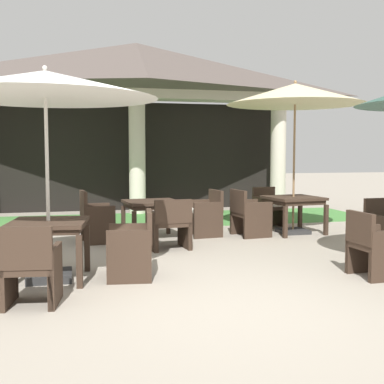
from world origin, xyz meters
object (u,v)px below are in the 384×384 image
at_px(patio_chair_mid_left_west, 373,246).
at_px(patio_table_far_back, 152,206).
at_px(patio_chair_near_foreground_north, 269,208).
at_px(patio_chair_far_back_east, 205,214).
at_px(patio_umbrella_mid_right, 45,87).
at_px(patio_chair_far_back_west, 95,218).
at_px(patio_table_near_foreground, 293,202).
at_px(patio_chair_far_back_south, 169,225).
at_px(patio_chair_mid_right_south, 31,268).
at_px(patio_umbrella_near_foreground, 295,95).
at_px(patio_table_mid_right, 49,229).
at_px(patio_chair_mid_right_east, 132,245).
at_px(patio_chair_near_foreground_west, 249,214).

distance_m(patio_chair_mid_left_west, patio_table_far_back, 4.11).
distance_m(patio_chair_near_foreground_north, patio_chair_far_back_east, 1.85).
relative_size(patio_umbrella_mid_right, patio_chair_far_back_west, 2.98).
distance_m(patio_table_near_foreground, patio_table_far_back, 2.79).
height_order(patio_chair_near_foreground_north, patio_table_far_back, patio_chair_near_foreground_north).
bearing_deg(patio_chair_far_back_south, patio_chair_mid_right_south, -133.43).
bearing_deg(patio_chair_far_back_east, patio_table_far_back, 90.00).
bearing_deg(patio_chair_far_back_south, patio_chair_far_back_west, 135.08).
bearing_deg(patio_table_near_foreground, patio_chair_near_foreground_north, 96.95).
bearing_deg(patio_chair_far_back_east, patio_umbrella_near_foreground, -100.16).
distance_m(patio_chair_near_foreground_north, patio_table_mid_right, 5.64).
bearing_deg(patio_umbrella_mid_right, patio_umbrella_near_foreground, 30.12).
height_order(patio_chair_mid_left_west, patio_chair_mid_right_east, patio_chair_mid_right_east).
height_order(patio_chair_near_foreground_north, patio_table_mid_right, patio_chair_near_foreground_north).
distance_m(patio_chair_mid_right_east, patio_chair_far_back_east, 3.32).
height_order(patio_umbrella_mid_right, patio_chair_far_back_east, patio_umbrella_mid_right).
bearing_deg(patio_chair_near_foreground_north, patio_chair_mid_right_east, 40.79).
distance_m(patio_chair_mid_left_west, patio_table_mid_right, 4.06).
bearing_deg(patio_chair_near_foreground_west, patio_chair_near_foreground_north, 134.82).
height_order(patio_table_mid_right, patio_chair_mid_right_south, patio_chair_mid_right_south).
relative_size(patio_chair_mid_left_west, patio_table_mid_right, 0.83).
relative_size(patio_chair_near_foreground_west, patio_table_mid_right, 0.87).
xyz_separation_m(patio_chair_far_back_west, patio_chair_far_back_south, (1.14, -0.91, -0.02)).
distance_m(patio_chair_mid_right_south, patio_chair_far_back_east, 4.70).
relative_size(patio_umbrella_near_foreground, patio_chair_mid_right_east, 3.48).
distance_m(patio_table_far_back, patio_chair_far_back_east, 1.05).
bearing_deg(patio_chair_near_foreground_north, patio_chair_mid_right_south, 38.50).
relative_size(patio_table_mid_right, patio_chair_far_back_east, 1.17).
distance_m(patio_chair_near_foreground_north, patio_chair_mid_right_south, 6.42).
relative_size(patio_chair_mid_left_west, patio_chair_mid_right_east, 0.99).
distance_m(patio_umbrella_mid_right, patio_table_far_back, 3.57).
distance_m(patio_table_mid_right, patio_chair_far_back_east, 3.85).
bearing_deg(patio_chair_far_back_west, patio_chair_mid_right_south, -19.46).
relative_size(patio_chair_near_foreground_west, patio_chair_far_back_south, 1.06).
bearing_deg(patio_chair_far_back_south, patio_chair_far_back_east, 44.98).
xyz_separation_m(patio_chair_near_foreground_north, patio_table_mid_right, (-4.37, -3.56, 0.25)).
relative_size(patio_chair_mid_right_east, patio_chair_far_back_south, 1.02).
distance_m(patio_chair_near_foreground_north, patio_umbrella_mid_right, 5.97).
height_order(patio_chair_near_foreground_north, patio_chair_far_back_west, patio_chair_far_back_west).
distance_m(patio_table_mid_right, patio_chair_far_back_south, 2.41).
bearing_deg(patio_umbrella_near_foreground, patio_chair_far_back_south, -158.98).
height_order(patio_table_mid_right, patio_table_far_back, patio_table_mid_right).
height_order(patio_table_near_foreground, patio_chair_mid_right_south, patio_chair_mid_right_south).
height_order(patio_table_mid_right, patio_umbrella_mid_right, patio_umbrella_mid_right).
distance_m(patio_table_mid_right, patio_umbrella_mid_right, 1.73).
bearing_deg(patio_chair_mid_right_south, patio_umbrella_near_foreground, 45.60).
bearing_deg(patio_chair_far_back_south, patio_chair_near_foreground_west, 21.51).
bearing_deg(patio_chair_far_back_east, patio_umbrella_mid_right, 128.43).
distance_m(patio_chair_near_foreground_west, patio_chair_far_back_west, 2.85).
distance_m(patio_table_near_foreground, patio_chair_far_back_west, 3.82).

